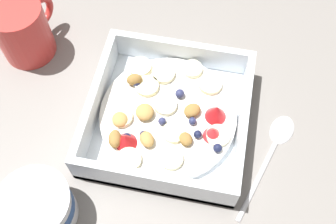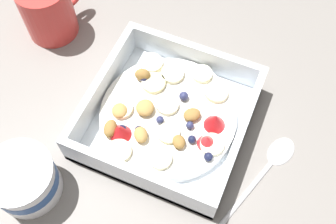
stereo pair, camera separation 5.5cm
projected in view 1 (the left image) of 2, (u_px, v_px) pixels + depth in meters
The scene contains 5 objects.
ground_plane at pixel (154, 125), 0.57m from camera, with size 2.40×2.40×0.00m, color gray.
fruit_bowl at pixel (168, 116), 0.56m from camera, with size 0.21×0.21×0.06m.
spoon at pixel (276, 144), 0.55m from camera, with size 0.07×0.17×0.01m.
yogurt_cup at pixel (39, 208), 0.48m from camera, with size 0.09×0.09×0.06m.
coffee_mug at pixel (23, 30), 0.60m from camera, with size 0.08×0.11×0.09m.
Camera 1 is at (-0.07, 0.25, 0.51)m, focal length 42.94 mm.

